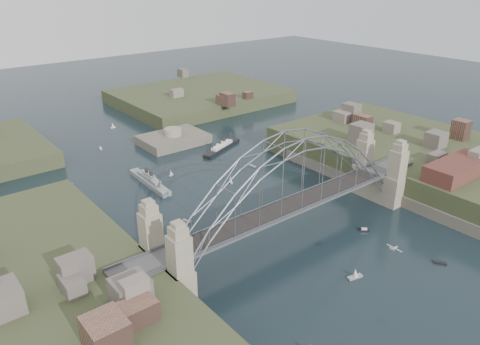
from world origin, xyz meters
name	(u,v)px	position (x,y,z in m)	size (l,w,h in m)	color
ground	(290,238)	(0.00, 0.00, 0.00)	(500.00, 500.00, 0.00)	black
bridge	(292,189)	(0.00, 0.00, 12.32)	(84.00, 13.80, 24.60)	#4C4C4E
shore_east	(430,168)	(57.32, 0.00, 1.97)	(50.50, 90.00, 12.00)	#363E22
headland_ne	(200,100)	(50.00, 110.00, 0.75)	(70.00, 55.00, 9.50)	#363E22
fort_island	(174,144)	(12.00, 70.00, -0.34)	(22.00, 16.00, 9.40)	#5B554A
wharf_shed	(457,168)	(44.00, -14.00, 10.00)	(20.00, 8.00, 4.00)	#592D26
naval_cruiser_near	(149,181)	(-10.81, 45.28, 0.94)	(3.17, 20.23, 6.05)	#93989A
naval_cruiser_far	(39,148)	(-26.94, 92.08, 0.80)	(4.05, 15.44, 5.16)	#93989A
ocean_liner	(222,147)	(21.62, 54.67, 0.74)	(18.97, 9.68, 4.76)	black
aeroplane	(394,248)	(2.48, -24.08, 8.52)	(1.71, 3.25, 0.47)	silver
small_boat_a	(187,221)	(-14.06, 20.74, 0.15)	(1.65, 2.47, 0.45)	white
small_boat_b	(231,179)	(7.61, 31.76, 1.02)	(1.31, 1.69, 2.38)	white
small_boat_c	(355,275)	(-0.29, -18.43, 0.73)	(3.33, 1.78, 2.38)	white
small_boat_d	(252,166)	(20.07, 36.94, 0.15)	(1.05, 2.46, 0.45)	white
small_boat_e	(66,184)	(-29.67, 58.48, 0.65)	(3.82, 2.58, 2.38)	white
small_boat_f	(171,173)	(-3.17, 46.41, 1.02)	(1.68, 1.32, 2.38)	white
small_boat_g	(440,263)	(17.21, -26.35, 0.15)	(2.01, 2.57, 0.45)	white
small_boat_h	(100,148)	(-10.31, 80.47, 0.29)	(1.21, 2.38, 1.43)	white
small_boat_i	(336,188)	(27.93, 10.41, 0.15)	(2.20, 1.71, 0.45)	white
small_boat_k	(113,126)	(2.76, 99.26, 0.97)	(1.94, 1.15, 2.38)	white
small_boat_l	(33,239)	(-45.57, 34.44, 0.84)	(2.27, 2.49, 2.38)	white
small_boat_m	(364,230)	(15.60, -8.48, 0.29)	(2.05, 1.94, 1.43)	white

